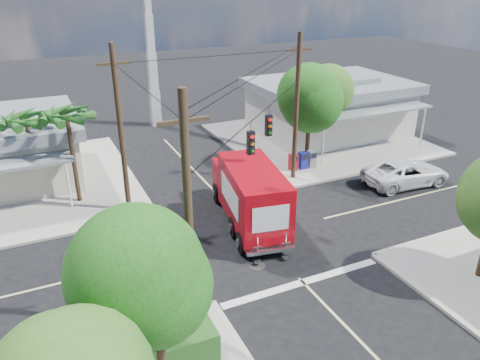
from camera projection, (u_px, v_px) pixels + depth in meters
ground at (257, 235)px, 23.34m from camera, size 120.00×120.00×0.00m
sidewalk_ne at (318, 139)px, 36.52m from camera, size 14.12×14.12×0.14m
sidewalk_nw at (14, 189)px, 28.11m from camera, size 14.12×14.12×0.14m
road_markings at (271, 249)px, 22.12m from camera, size 32.00×32.00×0.01m
building_ne at (329, 105)px, 37.13m from camera, size 11.80×10.20×4.50m
radio_tower at (151, 58)px, 37.78m from camera, size 0.80×0.80×17.00m
tree_sw_front at (155, 283)px, 12.63m from camera, size 3.88×3.78×6.03m
tree_ne_front at (311, 96)px, 29.78m from camera, size 4.21×4.14×6.66m
tree_ne_back at (324, 94)px, 32.84m from camera, size 3.77×3.66×5.82m
palm_nw_front at (67, 117)px, 24.59m from camera, size 3.01×3.08×5.59m
palm_nw_back at (26, 121)px, 25.21m from camera, size 3.01×3.08×5.19m
utility_poles at (213, 141)px, 22.15m from camera, size 12.00×10.68×9.00m
picket_fence at (124, 348)px, 15.42m from camera, size 5.94×0.06×1.00m
vending_boxes at (302, 160)px, 30.70m from camera, size 1.90×0.50×1.10m
delivery_truck at (249, 194)px, 23.78m from camera, size 3.62×7.93×3.32m
parked_car at (406, 173)px, 28.64m from camera, size 5.61×2.92×1.51m
pedestrian at (150, 356)px, 14.76m from camera, size 0.67×0.64×1.54m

